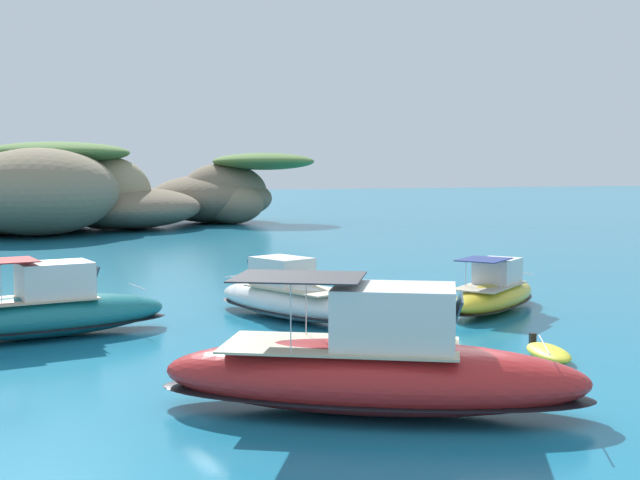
% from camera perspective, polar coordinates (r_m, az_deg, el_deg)
% --- Properties ---
extents(ground_plane, '(400.00, 400.00, 0.00)m').
position_cam_1_polar(ground_plane, '(23.49, 9.95, -10.39)').
color(ground_plane, '#197093').
extents(islet_large, '(33.03, 31.75, 8.54)m').
position_cam_1_polar(islet_large, '(85.34, -17.62, 2.85)').
color(islet_large, '#84755B').
rests_on(islet_large, ground).
extents(islet_small, '(20.69, 19.16, 7.66)m').
position_cam_1_polar(islet_small, '(94.96, -6.54, 3.13)').
color(islet_small, '#756651').
rests_on(islet_small, ground).
extents(motorboat_yellow, '(7.36, 6.42, 2.37)m').
position_cam_1_polar(motorboat_yellow, '(37.24, 11.58, -3.53)').
color(motorboat_yellow, yellow).
rests_on(motorboat_yellow, ground).
extents(motorboat_red, '(11.16, 8.17, 3.42)m').
position_cam_1_polar(motorboat_red, '(21.67, 3.67, -8.67)').
color(motorboat_red, red).
rests_on(motorboat_red, ground).
extents(motorboat_teal, '(9.56, 4.33, 2.89)m').
position_cam_1_polar(motorboat_teal, '(32.56, -17.96, -4.60)').
color(motorboat_teal, '#19727A').
rests_on(motorboat_teal, ground).
extents(motorboat_white, '(5.50, 8.69, 2.47)m').
position_cam_1_polar(motorboat_white, '(34.87, -2.16, -3.89)').
color(motorboat_white, white).
rests_on(motorboat_white, ground).
extents(dinghy_tender, '(1.69, 2.87, 0.58)m').
position_cam_1_polar(dinghy_tender, '(28.52, 15.02, -7.28)').
color(dinghy_tender, yellow).
rests_on(dinghy_tender, ground).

